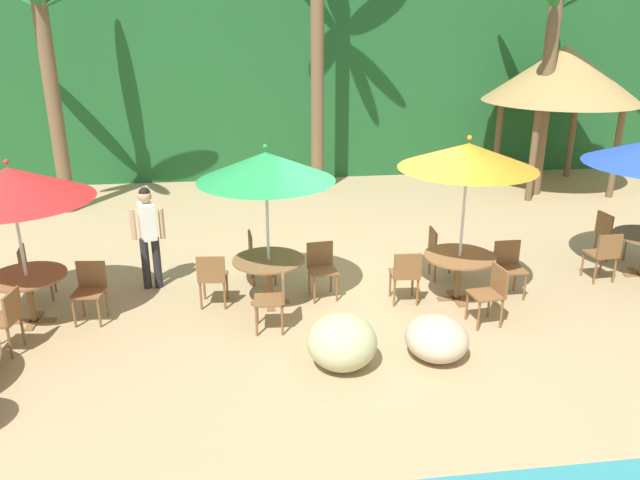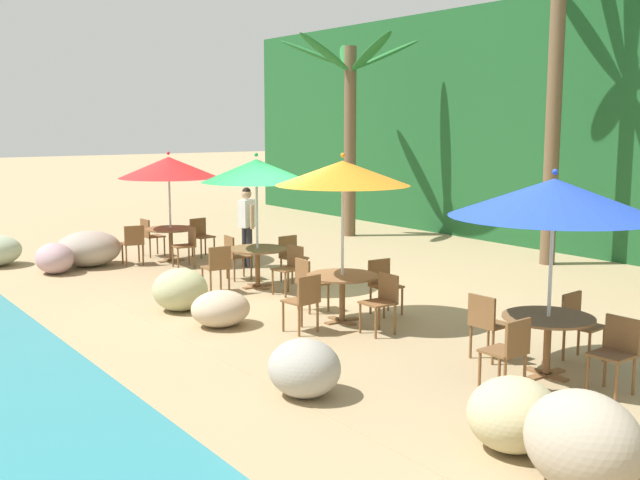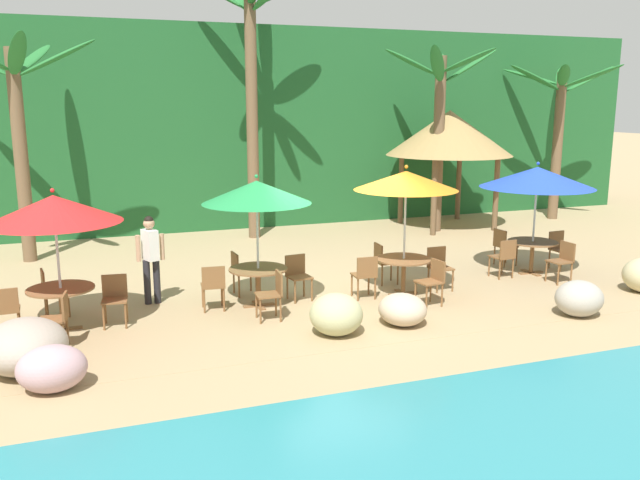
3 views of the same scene
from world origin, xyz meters
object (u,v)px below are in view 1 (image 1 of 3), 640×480
dining_table_red (28,283)px  chair_red_inland (32,268)px  chair_green_seaward (322,266)px  palm_tree_third (551,42)px  chair_green_inland (257,254)px  chair_orange_left (406,273)px  chair_red_seaward (90,287)px  palm_tree_nearest (45,49)px  chair_blue_inland (608,232)px  chair_orange_inland (439,250)px  umbrella_green (266,167)px  umbrella_red (10,184)px  chair_blue_left (604,253)px  umbrella_orange (468,156)px  chair_red_right (6,317)px  dining_table_green (269,267)px  chair_green_right (275,297)px  chair_green_left (212,276)px  waiter_in_white (148,231)px  dining_table_orange (459,263)px  chair_orange_right (491,291)px  palapa_hut (563,74)px  chair_orange_seaward (509,264)px

dining_table_red → chair_red_inland: size_ratio=1.26×
chair_green_seaward → palm_tree_third: (6.05, 5.26, 3.10)m
chair_green_inland → chair_orange_left: 2.48m
chair_red_seaward → palm_tree_nearest: bearing=106.9°
chair_blue_inland → palm_tree_third: size_ratio=0.16×
chair_orange_inland → palm_tree_nearest: (-7.16, 4.77, 3.03)m
umbrella_green → chair_blue_inland: bearing=10.1°
umbrella_red → chair_orange_left: bearing=-1.1°
umbrella_red → palm_tree_nearest: 5.82m
palm_tree_third → chair_blue_left: bearing=-104.1°
umbrella_orange → chair_blue_left: (2.62, 0.35, -1.78)m
chair_red_seaward → chair_orange_inland: bearing=8.4°
chair_red_right → palm_tree_nearest: palm_tree_nearest is taller
chair_orange_inland → chair_red_seaward: bearing=-171.6°
chair_green_seaward → chair_blue_inland: (5.37, 0.92, 0.00)m
dining_table_green → chair_blue_inland: bearing=10.1°
chair_green_inland → chair_green_right: size_ratio=1.00×
palm_tree_nearest → dining_table_red: bearing=-81.4°
chair_green_left → chair_green_right: 1.23m
waiter_in_white → chair_orange_inland: bearing=-2.7°
dining_table_orange → palm_tree_third: (3.96, 5.68, 3.00)m
chair_green_right → chair_red_inland: bearing=157.7°
umbrella_green → chair_blue_left: bearing=1.3°
chair_red_seaward → dining_table_green: chair_red_seaward is taller
waiter_in_white → umbrella_orange: bearing=-12.7°
umbrella_red → dining_table_orange: bearing=-0.5°
umbrella_green → chair_orange_right: 3.69m
chair_green_left → palm_tree_nearest: size_ratio=0.17×
chair_green_left → umbrella_orange: size_ratio=0.34×
umbrella_red → chair_green_left: size_ratio=2.78×
dining_table_red → waiter_in_white: bearing=32.8°
chair_green_left → palapa_hut: (8.39, 5.94, 2.34)m
chair_green_seaward → palm_tree_nearest: bearing=134.5°
chair_red_inland → chair_orange_right: 6.98m
chair_red_inland → chair_blue_left: (9.19, -0.54, 0.00)m
chair_red_right → chair_orange_seaward: size_ratio=1.00×
umbrella_green → chair_orange_inland: (2.87, 0.63, -1.66)m
chair_red_seaward → chair_green_left: same height
umbrella_orange → chair_orange_right: bearing=-76.8°
chair_blue_inland → palapa_hut: size_ratio=0.23×
dining_table_green → chair_green_left: chair_green_left is taller
chair_green_seaward → chair_blue_inland: bearing=9.7°
umbrella_red → chair_orange_left: umbrella_red is taller
chair_green_right → chair_orange_seaward: 3.80m
umbrella_red → palm_tree_third: 11.86m
chair_red_seaward → umbrella_orange: 5.79m
dining_table_orange → palapa_hut: bearing=53.2°
chair_orange_right → palm_tree_third: 8.14m
chair_red_inland → chair_orange_seaward: same height
chair_green_inland → waiter_in_white: (-1.72, 0.01, 0.47)m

